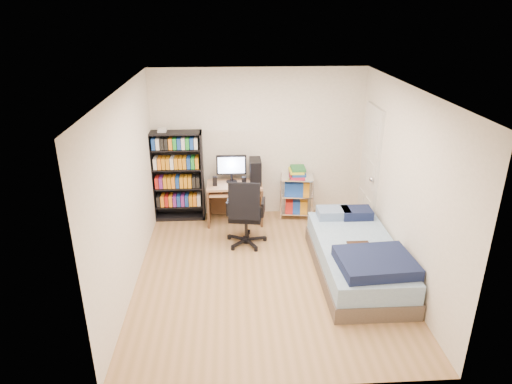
{
  "coord_description": "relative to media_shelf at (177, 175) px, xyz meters",
  "views": [
    {
      "loc": [
        -0.46,
        -5.31,
        3.42
      ],
      "look_at": [
        -0.13,
        0.4,
        1.05
      ],
      "focal_mm": 32.0,
      "sensor_mm": 36.0,
      "label": 1
    }
  ],
  "objects": [
    {
      "name": "wire_cart",
      "position": [
        2.0,
        -0.06,
        -0.19
      ],
      "size": [
        0.6,
        0.47,
        0.9
      ],
      "rotation": [
        0.0,
        0.0,
        -0.13
      ],
      "color": "white",
      "rests_on": "room"
    },
    {
      "name": "door",
      "position": [
        3.08,
        -0.49,
        0.22
      ],
      "size": [
        0.12,
        0.8,
        2.0
      ],
      "color": "silver",
      "rests_on": "room"
    },
    {
      "name": "room",
      "position": [
        1.35,
        -1.84,
        0.47
      ],
      "size": [
        3.58,
        4.08,
        2.58
      ],
      "color": "tan",
      "rests_on": "ground"
    },
    {
      "name": "office_chair",
      "position": [
        1.09,
        -1.0,
        -0.44
      ],
      "size": [
        0.72,
        0.72,
        1.07
      ],
      "rotation": [
        0.0,
        0.0,
        -0.16
      ],
      "color": "black",
      "rests_on": "room"
    },
    {
      "name": "media_shelf",
      "position": [
        0.0,
        0.0,
        0.0
      ],
      "size": [
        0.85,
        0.28,
        1.58
      ],
      "color": "black",
      "rests_on": "room"
    },
    {
      "name": "computer_desk",
      "position": [
        1.03,
        -0.16,
        -0.16
      ],
      "size": [
        0.91,
        0.53,
        1.14
      ],
      "color": "tan",
      "rests_on": "room"
    },
    {
      "name": "bed",
      "position": [
        2.56,
        -1.93,
        -0.52
      ],
      "size": [
        1.05,
        2.1,
        0.6
      ],
      "color": "brown",
      "rests_on": "room"
    }
  ]
}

